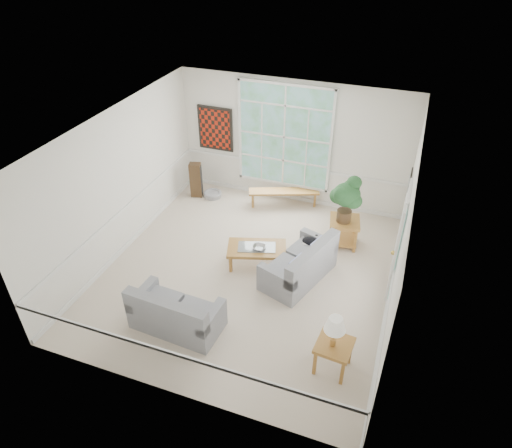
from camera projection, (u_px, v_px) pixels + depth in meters
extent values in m
cube|color=beige|center=(248.00, 271.00, 9.17)|extent=(5.50, 6.00, 0.01)
cube|color=white|center=(246.00, 132.00, 7.47)|extent=(5.50, 6.00, 0.02)
cube|color=white|center=(293.00, 143.00, 10.64)|extent=(5.50, 0.02, 3.00)
cube|color=white|center=(166.00, 324.00, 6.00)|extent=(5.50, 0.02, 3.00)
cube|color=white|center=(118.00, 183.00, 9.09)|extent=(0.02, 6.00, 3.00)
cube|color=white|center=(402.00, 239.00, 7.55)|extent=(0.02, 6.00, 3.00)
cube|color=white|center=(284.00, 137.00, 10.58)|extent=(2.30, 0.08, 2.40)
cube|color=white|center=(398.00, 240.00, 8.28)|extent=(0.08, 0.90, 2.10)
cube|color=white|center=(396.00, 256.00, 7.74)|extent=(0.08, 0.26, 1.90)
cube|color=#60170B|center=(215.00, 129.00, 11.09)|extent=(0.90, 0.06, 1.10)
cube|color=black|center=(409.00, 186.00, 8.89)|extent=(0.04, 0.26, 0.32)
cube|color=black|center=(410.00, 177.00, 9.19)|extent=(0.04, 0.26, 0.32)
cube|color=gray|center=(299.00, 260.00, 8.78)|extent=(1.29, 1.77, 0.86)
cube|color=gray|center=(176.00, 308.00, 7.75)|extent=(1.58, 0.89, 0.83)
cube|color=#9F6B2E|center=(257.00, 256.00, 9.23)|extent=(1.31, 0.96, 0.44)
imported|color=#A3A3A9|center=(259.00, 247.00, 9.05)|extent=(0.32, 0.32, 0.08)
cube|color=#9F6B2E|center=(284.00, 198.00, 11.13)|extent=(1.70, 0.91, 0.40)
cube|color=#9F6B2E|center=(343.00, 232.00, 9.75)|extent=(0.73, 0.73, 0.62)
cube|color=#9F6B2E|center=(333.00, 356.00, 7.09)|extent=(0.59, 0.59, 0.55)
cylinder|color=gray|center=(213.00, 194.00, 11.52)|extent=(0.59, 0.59, 0.13)
cube|color=#402D1A|center=(196.00, 180.00, 11.35)|extent=(0.33, 0.29, 0.90)
ellipsoid|color=black|center=(311.00, 241.00, 9.14)|extent=(0.39, 0.31, 0.16)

